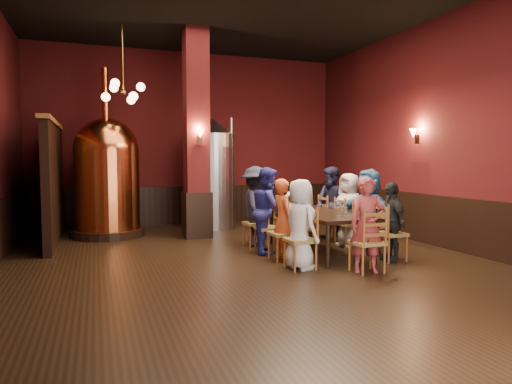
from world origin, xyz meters
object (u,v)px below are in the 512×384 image
object	(u,v)px
person_2	(268,210)
person_1	(283,220)
steel_vessel	(213,174)
dining_table	(318,215)
copper_kettle	(107,176)
person_0	(300,224)
rose_vase	(290,197)

from	to	relation	value
person_2	person_1	bearing A→B (deg)	-162.91
person_1	steel_vessel	xyz separation A→B (m)	(-0.22, 3.96, 0.66)
person_1	person_2	world-z (taller)	person_2
steel_vessel	dining_table	bearing A→B (deg)	-73.56
dining_table	copper_kettle	bearing A→B (deg)	137.30
steel_vessel	person_0	bearing A→B (deg)	-87.09
person_1	steel_vessel	world-z (taller)	steel_vessel
person_1	rose_vase	world-z (taller)	person_1
person_2	rose_vase	bearing A→B (deg)	-35.35
person_0	person_2	bearing A→B (deg)	-11.13
person_0	steel_vessel	bearing A→B (deg)	-9.32
rose_vase	person_1	bearing A→B (deg)	-118.99
person_0	person_1	world-z (taller)	person_0
person_2	rose_vase	world-z (taller)	person_2
dining_table	person_1	bearing A→B (deg)	-158.78
copper_kettle	steel_vessel	distance (m)	2.55
person_0	person_2	world-z (taller)	person_2
person_1	copper_kettle	bearing A→B (deg)	34.68
person_2	rose_vase	size ratio (longest dim) A/B	4.90
person_2	steel_vessel	size ratio (longest dim) A/B	0.58
dining_table	person_2	world-z (taller)	person_2
steel_vessel	rose_vase	size ratio (longest dim) A/B	8.47
copper_kettle	steel_vessel	world-z (taller)	copper_kettle
copper_kettle	person_1	bearing A→B (deg)	-52.20
dining_table	person_1	xyz separation A→B (m)	(-0.84, -0.35, 0.00)
person_2	copper_kettle	distance (m)	3.99
dining_table	steel_vessel	size ratio (longest dim) A/B	0.89
steel_vessel	rose_vase	world-z (taller)	steel_vessel
person_0	steel_vessel	distance (m)	4.68
person_0	rose_vase	xyz separation A→B (m)	(0.65, 1.87, 0.26)
person_0	person_2	xyz separation A→B (m)	(-0.03, 1.33, 0.08)
copper_kettle	rose_vase	world-z (taller)	copper_kettle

